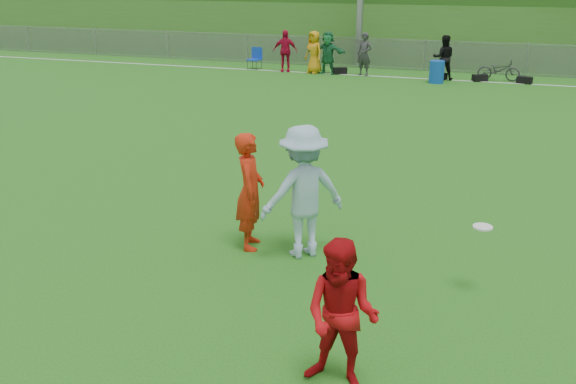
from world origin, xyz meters
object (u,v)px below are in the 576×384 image
at_px(frisbee, 483,227).
at_px(bicycle, 499,70).
at_px(player_red_center, 342,316).
at_px(player_blue, 303,192).
at_px(player_red_left, 250,191).
at_px(recycling_bin, 437,72).

distance_m(frisbee, bicycle, 17.78).
distance_m(player_red_center, player_blue, 3.27).
xyz_separation_m(player_red_left, frisbee, (3.45, -0.43, 0.03)).
bearing_deg(player_blue, player_red_center, 74.49).
relative_size(recycling_bin, bicycle, 0.53).
bearing_deg(player_red_center, bicycle, 92.71).
xyz_separation_m(player_red_center, frisbee, (1.26, 2.58, 0.12)).
height_order(player_red_center, recycling_bin, player_red_center).
height_order(player_blue, recycling_bin, player_blue).
xyz_separation_m(recycling_bin, bicycle, (2.20, 1.28, -0.01)).
bearing_deg(bicycle, player_blue, 174.20).
xyz_separation_m(player_blue, recycling_bin, (0.28, 16.09, -0.60)).
bearing_deg(bicycle, player_red_center, 179.09).
distance_m(player_red_left, bicycle, 17.67).
height_order(player_red_left, recycling_bin, player_red_left).
relative_size(player_red_left, bicycle, 1.18).
relative_size(player_red_center, recycling_bin, 1.99).
height_order(player_blue, frisbee, player_blue).
height_order(player_blue, bicycle, player_blue).
xyz_separation_m(player_red_left, player_red_center, (2.20, -3.01, -0.09)).
distance_m(frisbee, recycling_bin, 16.66).
bearing_deg(player_red_left, recycling_bin, -20.34).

